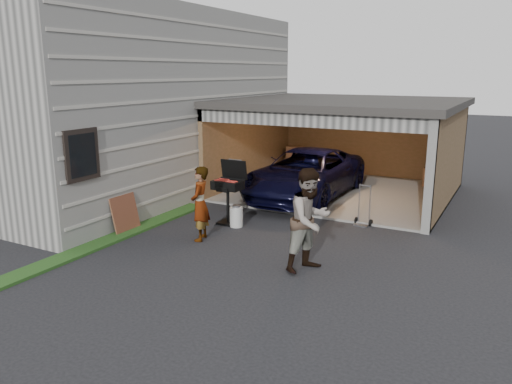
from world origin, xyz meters
TOP-DOWN VIEW (x-y plane):
  - ground at (0.00, 0.00)m, footprint 80.00×80.00m
  - house at (-6.00, 4.00)m, footprint 7.00×11.00m
  - groundcover_strip at (-2.25, -1.00)m, footprint 0.50×8.00m
  - garage at (0.76, 6.79)m, footprint 6.80×6.30m
  - minivan at (0.10, 5.27)m, footprint 2.36×5.07m
  - woman at (-0.50, 0.66)m, footprint 0.58×0.71m
  - man at (2.33, 0.19)m, footprint 1.08×1.19m
  - bbq_grill at (-0.60, 2.04)m, footprint 0.71×0.62m
  - propane_tank at (-0.30, 1.90)m, footprint 0.41×0.41m
  - plywood_panel at (-2.40, 0.29)m, footprint 0.22×0.80m
  - hand_truck at (2.41, 3.47)m, footprint 0.44×0.36m

SIDE VIEW (x-z plane):
  - ground at x=0.00m, z-range 0.00..0.00m
  - groundcover_strip at x=-2.25m, z-range 0.00..0.06m
  - hand_truck at x=2.41m, z-range -0.32..0.71m
  - propane_tank at x=-0.30m, z-range 0.00..0.49m
  - plywood_panel at x=-2.40m, z-range 0.00..0.88m
  - minivan at x=0.10m, z-range 0.00..1.41m
  - woman at x=-0.50m, z-range 0.00..1.69m
  - bbq_grill at x=-0.60m, z-range 0.15..1.72m
  - man at x=2.33m, z-range 0.00..1.99m
  - garage at x=0.76m, z-range 0.42..3.32m
  - house at x=-6.00m, z-range 0.00..5.50m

